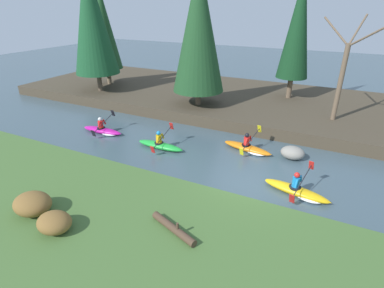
# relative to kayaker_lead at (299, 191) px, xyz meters

# --- Properties ---
(ground_plane) EXTENTS (90.00, 90.00, 0.00)m
(ground_plane) POSITION_rel_kayaker_lead_xyz_m (-1.98, -0.20, -0.20)
(ground_plane) COLOR #425660
(riverbank_near) EXTENTS (44.00, 7.34, 0.65)m
(riverbank_near) POSITION_rel_kayaker_lead_xyz_m (-1.98, -5.63, 0.13)
(riverbank_near) COLOR #476B33
(riverbank_near) RESTS_ON ground
(riverbank_far) EXTENTS (44.00, 11.28, 0.73)m
(riverbank_far) POSITION_rel_kayaker_lead_xyz_m (-1.98, 10.60, 0.17)
(riverbank_far) COLOR #473D2D
(riverbank_far) RESTS_ON ground
(conifer_tree_far_left) EXTENTS (2.55, 2.55, 7.81)m
(conifer_tree_far_left) POSITION_rel_kayaker_lead_xyz_m (-17.45, 9.14, 5.09)
(conifer_tree_far_left) COLOR #7A664C
(conifer_tree_far_left) RESTS_ON riverbank_far
(conifer_tree_left) EXTENTS (3.36, 3.36, 9.37)m
(conifer_tree_left) POSITION_rel_kayaker_lead_xyz_m (-16.52, 6.94, 5.92)
(conifer_tree_left) COLOR brown
(conifer_tree_left) RESTS_ON riverbank_far
(conifer_tree_mid_left) EXTENTS (3.41, 3.41, 8.97)m
(conifer_tree_mid_left) POSITION_rel_kayaker_lead_xyz_m (-7.91, 7.16, 5.51)
(conifer_tree_mid_left) COLOR brown
(conifer_tree_mid_left) RESTS_ON riverbank_far
(conifer_tree_centre) EXTENTS (2.22, 2.22, 8.62)m
(conifer_tree_centre) POSITION_rel_kayaker_lead_xyz_m (-2.56, 11.65, 5.58)
(conifer_tree_centre) COLOR brown
(conifer_tree_centre) RESTS_ON riverbank_far
(bare_tree_upstream) EXTENTS (3.25, 3.21, 5.87)m
(bare_tree_upstream) POSITION_rel_kayaker_lead_xyz_m (0.74, 8.12, 3.30)
(bare_tree_upstream) COLOR brown
(bare_tree_upstream) RESTS_ON riverbank_far
(shrub_clump_nearest) EXTENTS (1.34, 1.11, 0.72)m
(shrub_clump_nearest) POSITION_rel_kayaker_lead_xyz_m (-7.82, -6.06, 0.82)
(shrub_clump_nearest) COLOR brown
(shrub_clump_nearest) RESTS_ON riverbank_near
(shrub_clump_second) EXTENTS (1.13, 0.94, 0.61)m
(shrub_clump_second) POSITION_rel_kayaker_lead_xyz_m (-6.45, -6.36, 0.76)
(shrub_clump_second) COLOR brown
(shrub_clump_second) RESTS_ON riverbank_near
(kayaker_lead) EXTENTS (2.79, 2.06, 1.20)m
(kayaker_lead) POSITION_rel_kayaker_lead_xyz_m (0.00, 0.00, 0.00)
(kayaker_lead) COLOR yellow
(kayaker_lead) RESTS_ON ground
(kayaker_middle) EXTENTS (2.79, 2.06, 1.20)m
(kayaker_middle) POSITION_rel_kayaker_lead_xyz_m (-2.97, 3.01, 0.00)
(kayaker_middle) COLOR orange
(kayaker_middle) RESTS_ON ground
(kayaker_trailing) EXTENTS (2.77, 2.06, 1.20)m
(kayaker_trailing) POSITION_rel_kayaker_lead_xyz_m (-7.36, 1.23, 0.02)
(kayaker_trailing) COLOR green
(kayaker_trailing) RESTS_ON ground
(kayaker_far_back) EXTENTS (2.78, 2.07, 1.20)m
(kayaker_far_back) POSITION_rel_kayaker_lead_xyz_m (-11.52, 1.49, 0.00)
(kayaker_far_back) COLOR #C61999
(kayaker_far_back) RESTS_ON ground
(boulder_midstream) EXTENTS (1.17, 0.92, 0.66)m
(boulder_midstream) POSITION_rel_kayaker_lead_xyz_m (-0.78, 3.18, 0.13)
(boulder_midstream) COLOR gray
(boulder_midstream) RESTS_ON ground
(driftwood_log) EXTENTS (1.84, 0.87, 0.44)m
(driftwood_log) POSITION_rel_kayaker_lead_xyz_m (-3.12, -4.78, 0.58)
(driftwood_log) COLOR #4C3828
(driftwood_log) RESTS_ON riverbank_near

